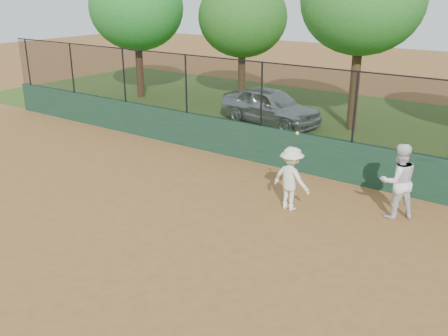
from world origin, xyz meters
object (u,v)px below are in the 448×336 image
Objects in this scene: tree_1 at (242,18)px; tree_2 at (362,1)px; tree_0 at (136,8)px; player_main at (291,179)px; player_second at (398,181)px; parked_car at (270,106)px.

tree_2 is at bearing -13.75° from tree_1.
tree_0 is at bearing -178.15° from tree_2.
tree_1 is at bearing 129.36° from player_main.
player_main is at bearing -17.47° from player_second.
player_main is (4.68, -6.91, 0.08)m from parked_car.
parked_car is at bearing -5.55° from tree_0.
tree_1 is at bearing 166.25° from tree_2.
player_second reaches higher than parked_car.
player_second is 0.86× the size of player_main.
player_second is (6.98, -5.83, 0.19)m from parked_car.
tree_1 is (-10.16, 8.50, 3.03)m from player_second.
player_main is 0.32× the size of tree_2.
tree_1 is (-7.86, 9.58, 3.14)m from player_main.
tree_0 is (-12.76, 7.70, 3.53)m from player_main.
parked_car is at bearing -82.49° from player_second.
player_second is at bearing -60.53° from tree_2.
parked_car is 0.68× the size of tree_0.
player_main is 0.34× the size of tree_0.
tree_1 is at bearing -82.52° from player_second.
tree_0 is at bearing 148.90° from player_main.
tree_1 reaches higher than player_second.
player_main is (-2.30, -1.08, -0.12)m from player_second.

